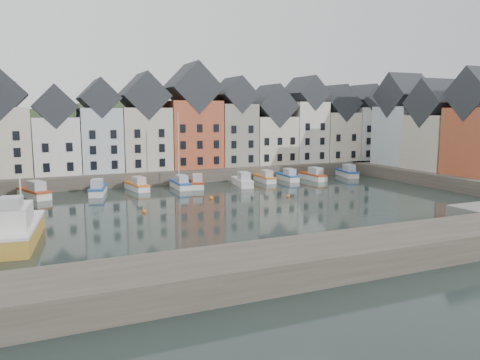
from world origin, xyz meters
TOP-DOWN VIEW (x-y plane):
  - ground at (0.00, 0.00)m, footprint 260.00×260.00m
  - far_quay at (0.00, 30.00)m, footprint 90.00×16.00m
  - right_quay at (37.00, 3.00)m, footprint 14.00×54.00m
  - near_wall at (-10.00, -22.00)m, footprint 50.00×6.00m
  - hillside at (0.02, 56.00)m, footprint 153.60×70.40m
  - far_terrace at (3.21, 28.00)m, footprint 72.37×8.16m
  - right_terrace at (36.00, 8.07)m, footprint 8.30×24.25m
  - mooring_buoys at (-4.00, 5.33)m, footprint 20.50×5.50m
  - boat_a at (-25.35, 18.26)m, footprint 4.45×7.06m
  - boat_b at (-17.23, 17.72)m, footprint 3.39×6.65m
  - boat_c at (-11.49, 18.98)m, footprint 2.80×6.17m
  - boat_d at (-5.14, 18.10)m, footprint 1.96×6.07m
  - boat_e at (-2.52, 17.91)m, footprint 3.68×6.42m
  - boat_f at (4.41, 16.50)m, footprint 3.05×6.73m
  - boat_g at (9.51, 18.82)m, footprint 2.20×5.93m
  - boat_h at (13.90, 18.94)m, footprint 2.28×6.02m
  - boat_i at (18.10, 17.71)m, footprint 2.18×6.35m
  - boat_j at (25.84, 18.59)m, footprint 3.51×6.77m
  - large_vessel at (-26.76, -5.44)m, footprint 4.37×11.25m

SIDE VIEW (x-z plane):
  - hillside at x=0.02m, z-range -49.96..14.04m
  - ground at x=0.00m, z-range 0.00..0.00m
  - mooring_buoys at x=-4.00m, z-range -0.10..0.40m
  - boat_g at x=9.51m, z-range -0.45..1.78m
  - boat_h at x=13.90m, z-range -0.46..1.81m
  - boat_c at x=-11.49m, z-range -0.46..1.82m
  - boat_e at x=-2.52m, z-range -0.48..1.88m
  - boat_i at x=18.10m, z-range -0.49..1.92m
  - boat_b at x=-17.23m, z-range -0.49..1.95m
  - boat_j at x=25.84m, z-range -0.50..1.98m
  - boat_f at x=4.41m, z-range -0.50..1.99m
  - boat_d at x=-5.14m, z-range -5.02..6.52m
  - boat_a at x=-25.35m, z-range -0.53..2.07m
  - far_quay at x=0.00m, z-range 0.00..2.00m
  - right_quay at x=37.00m, z-range 0.00..2.00m
  - near_wall at x=-10.00m, z-range 0.00..2.00m
  - large_vessel at x=-26.76m, z-range -1.51..4.19m
  - far_terrace at x=3.21m, z-range -0.01..17.76m
  - right_terrace at x=36.00m, z-range 0.73..17.10m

